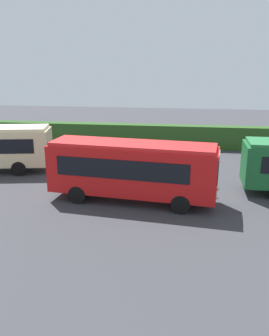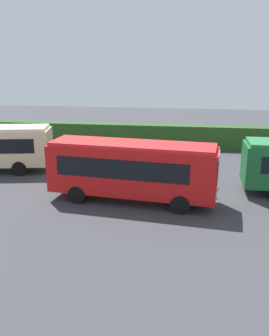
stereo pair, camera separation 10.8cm
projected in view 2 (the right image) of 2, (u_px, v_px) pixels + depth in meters
ground_plane at (157, 191)px, 21.86m from camera, size 79.15×79.15×0.00m
bus_red at (132, 168)px, 19.83m from camera, size 9.45×3.39×3.34m
hedge_row at (168, 136)px, 32.58m from camera, size 51.57×1.16×2.03m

